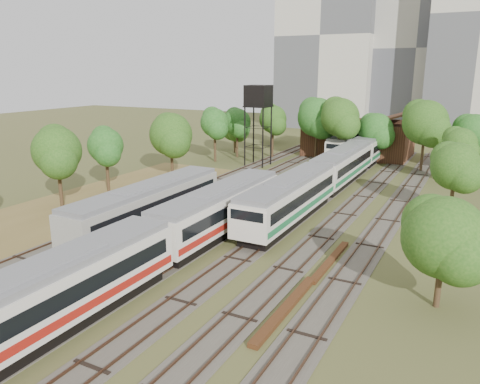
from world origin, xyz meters
The scene contains 16 objects.
ground centered at (0.00, 0.00, 0.00)m, with size 240.00×240.00×0.00m, color #475123.
dry_grass_patch centered at (-18.00, 8.00, 0.02)m, with size 14.00×60.00×0.04m, color brown.
tracks centered at (-0.67, 25.00, 0.04)m, with size 24.60×80.00×0.19m.
railcar_red_set centered at (-2.00, 5.99, 2.11)m, with size 3.22×34.58×3.99m.
railcar_green_set centered at (2.00, 37.94, 2.15)m, with size 3.29×52.08×4.07m.
railcar_rear centered at (-2.00, 55.94, 1.99)m, with size 3.04×16.08×3.77m.
old_grey_coach centered at (-8.00, 12.84, 2.18)m, with size 3.22×18.00×3.99m.
water_tower centered at (-11.88, 42.87, 9.65)m, with size 3.31×3.31×11.44m.
rail_pile_near centered at (8.00, 5.16, 0.15)m, with size 0.59×8.81×0.29m, color #532F17.
rail_pile_far centered at (8.20, 13.13, 0.13)m, with size 0.50×8.06×0.26m, color #532F17.
maintenance_shed centered at (-1.00, 57.98, 2.91)m, with size 16.45×11.55×7.58m.
tree_band_left centered at (-19.20, 27.77, 5.36)m, with size 6.87×77.07×8.64m.
tree_band_far centered at (3.84, 50.16, 6.18)m, with size 43.62×9.46×9.67m.
tree_band_right centered at (15.15, 24.83, 4.60)m, with size 5.47×37.66×6.97m.
tower_left centered at (-18.00, 95.00, 21.00)m, with size 22.00×16.00×42.00m, color beige.
tower_centre centered at (2.00, 100.00, 18.00)m, with size 20.00×18.00×36.00m, color #ADA99C.
Camera 1 is at (17.03, -17.76, 13.57)m, focal length 35.00 mm.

